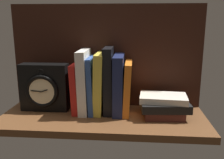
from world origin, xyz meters
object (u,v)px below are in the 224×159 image
at_px(book_white_catcher, 85,81).
at_px(book_yellow_seinlanguage, 100,83).
at_px(book_black_skeptic, 109,80).
at_px(book_stack_side, 164,105).
at_px(framed_clock, 44,88).
at_px(book_red_requiem, 77,87).
at_px(book_navy_bierce, 119,84).
at_px(book_blue_modern, 92,85).
at_px(book_orange_pandolfini, 127,88).

distance_m(book_white_catcher, book_yellow_seinlanguage, 0.06).
distance_m(book_black_skeptic, book_stack_side, 0.22).
bearing_deg(framed_clock, book_white_catcher, 0.89).
distance_m(book_red_requiem, book_navy_bierce, 0.16).
bearing_deg(book_black_skeptic, book_white_catcher, 180.00).
xyz_separation_m(book_navy_bierce, book_stack_side, (0.17, -0.03, -0.07)).
xyz_separation_m(framed_clock, book_stack_side, (0.46, -0.03, -0.05)).
relative_size(book_white_catcher, framed_clock, 1.30).
distance_m(book_blue_modern, framed_clock, 0.19).
bearing_deg(framed_clock, book_black_skeptic, 0.56).
relative_size(book_orange_pandolfini, framed_clock, 1.06).
xyz_separation_m(book_white_catcher, book_blue_modern, (0.03, -0.00, -0.01)).
bearing_deg(book_blue_modern, book_black_skeptic, 0.00).
bearing_deg(book_blue_modern, book_navy_bierce, 0.00).
bearing_deg(book_blue_modern, book_white_catcher, 180.00).
relative_size(book_navy_bierce, framed_clock, 1.20).
height_order(book_navy_bierce, framed_clock, book_navy_bierce).
xyz_separation_m(book_yellow_seinlanguage, book_orange_pandolfini, (0.11, 0.00, -0.02)).
distance_m(book_yellow_seinlanguage, book_black_skeptic, 0.04).
height_order(book_white_catcher, book_yellow_seinlanguage, book_white_catcher).
bearing_deg(book_yellow_seinlanguage, book_red_requiem, 180.00).
bearing_deg(book_stack_side, framed_clock, 176.50).
distance_m(book_white_catcher, book_orange_pandolfini, 0.16).
distance_m(book_red_requiem, book_orange_pandolfini, 0.19).
xyz_separation_m(book_white_catcher, book_yellow_seinlanguage, (0.06, -0.00, -0.01)).
bearing_deg(book_stack_side, book_navy_bierce, 169.73).
height_order(book_red_requiem, book_yellow_seinlanguage, book_yellow_seinlanguage).
height_order(book_white_catcher, framed_clock, book_white_catcher).
bearing_deg(book_red_requiem, book_stack_side, -5.28).
bearing_deg(framed_clock, book_red_requiem, 1.11).
distance_m(book_orange_pandolfini, framed_clock, 0.32).
height_order(book_white_catcher, book_black_skeptic, book_black_skeptic).
height_order(book_white_catcher, book_stack_side, book_white_catcher).
distance_m(book_yellow_seinlanguage, framed_clock, 0.22).
distance_m(book_white_catcher, book_navy_bierce, 0.13).
height_order(book_orange_pandolfini, book_stack_side, book_orange_pandolfini).
xyz_separation_m(book_white_catcher, book_navy_bierce, (0.13, -0.00, -0.01)).
bearing_deg(book_white_catcher, book_blue_modern, -0.00).
height_order(book_blue_modern, framed_clock, book_blue_modern).
bearing_deg(book_navy_bierce, book_blue_modern, 180.00).
distance_m(book_red_requiem, book_black_skeptic, 0.13).
bearing_deg(book_yellow_seinlanguage, book_navy_bierce, 0.00).
bearing_deg(book_stack_side, book_white_catcher, 174.17).
relative_size(book_blue_modern, framed_clock, 1.16).
distance_m(book_yellow_seinlanguage, book_stack_side, 0.25).
bearing_deg(book_yellow_seinlanguage, book_black_skeptic, 0.00).
height_order(book_red_requiem, book_stack_side, book_red_requiem).
relative_size(book_blue_modern, book_yellow_seinlanguage, 0.94).
bearing_deg(book_navy_bierce, framed_clock, -179.51).
relative_size(book_black_skeptic, book_orange_pandolfini, 1.27).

